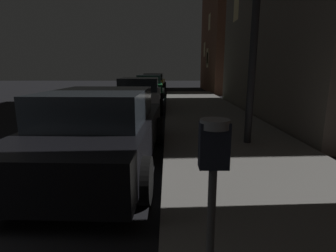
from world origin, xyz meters
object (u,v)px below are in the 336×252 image
Objects in this scene: parking_meter at (214,169)px; car_silver at (140,95)px; car_green at (150,86)px; car_black at (102,129)px; car_yellow_cab at (154,82)px.

parking_meter is 9.99m from car_silver.
car_green is at bearing 89.99° from car_silver.
car_yellow_cab is at bearing 90.00° from car_black.
car_yellow_cab is (-0.00, 18.48, -0.01)m from car_black.
parking_meter is at bearing -85.94° from car_yellow_cab.
car_yellow_cab is (-0.00, 5.65, 0.00)m from car_green.
parking_meter reaches higher than car_silver.
car_green is at bearing 89.99° from car_black.
car_silver is at bearing 98.83° from parking_meter.
car_green is (0.00, 12.84, -0.01)m from car_black.
car_black is 6.72m from car_silver.
parking_meter reaches higher than car_yellow_cab.
parking_meter is 21.68m from car_yellow_cab.
car_silver and car_yellow_cab have the same top height.
car_silver is at bearing 89.99° from car_black.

